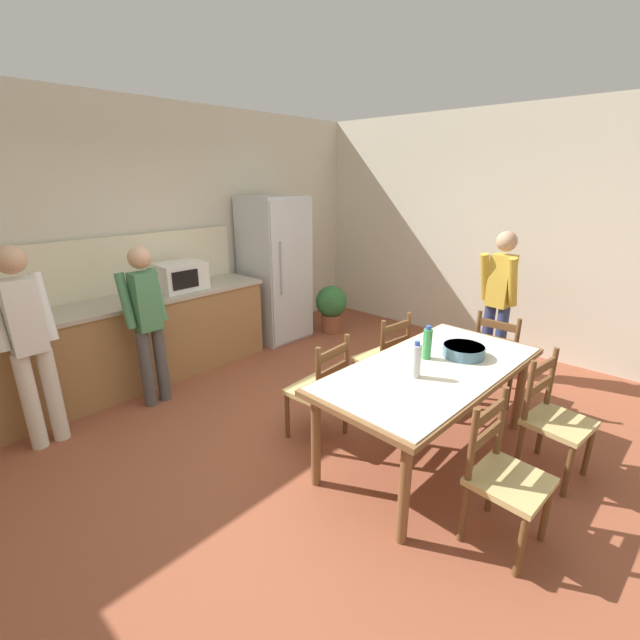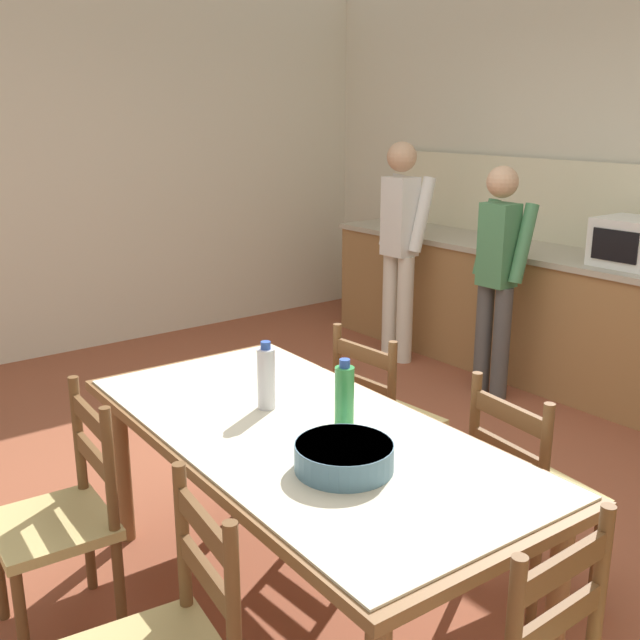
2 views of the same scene
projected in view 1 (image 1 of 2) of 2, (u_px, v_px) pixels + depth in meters
ground_plane at (319, 447)px, 3.51m from camera, size 8.32×8.32×0.00m
wall_back at (144, 239)px, 4.76m from camera, size 6.52×0.12×2.90m
wall_right at (497, 232)px, 5.32m from camera, size 0.12×5.20×2.90m
kitchen_counter at (110, 348)px, 4.31m from camera, size 3.46×0.66×0.93m
counter_splashback at (86, 270)px, 4.27m from camera, size 3.42×0.03×0.60m
refrigerator at (275, 270)px, 5.66m from camera, size 0.73×0.73×1.88m
microwave at (180, 276)px, 4.68m from camera, size 0.50×0.39×0.30m
dining_table at (432, 376)px, 3.23m from camera, size 1.97×1.00×0.76m
bottle_near_centre at (416, 361)px, 3.00m from camera, size 0.07×0.07×0.27m
bottle_off_centre at (427, 344)px, 3.31m from camera, size 0.07×0.07×0.27m
serving_bowl at (464, 350)px, 3.37m from camera, size 0.32×0.32×0.09m
chair_side_near_right at (554, 419)px, 3.09m from camera, size 0.47×0.45×0.91m
chair_side_far_left at (320, 390)px, 3.52m from camera, size 0.44×0.42×0.91m
chair_side_near_left at (504, 476)px, 2.50m from camera, size 0.44×0.43×0.91m
chair_side_far_right at (384, 360)px, 4.10m from camera, size 0.47×0.45×0.91m
chair_head_end at (498, 357)px, 4.15m from camera, size 0.40×0.42×0.91m
person_at_sink at (28, 338)px, 3.29m from camera, size 0.41×0.29×1.65m
person_at_counter at (147, 319)px, 3.96m from camera, size 0.39×0.27×1.53m
person_by_table at (499, 297)px, 4.57m from camera, size 0.30×0.42×1.58m
potted_plant at (331, 306)px, 6.01m from camera, size 0.44×0.44×0.67m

